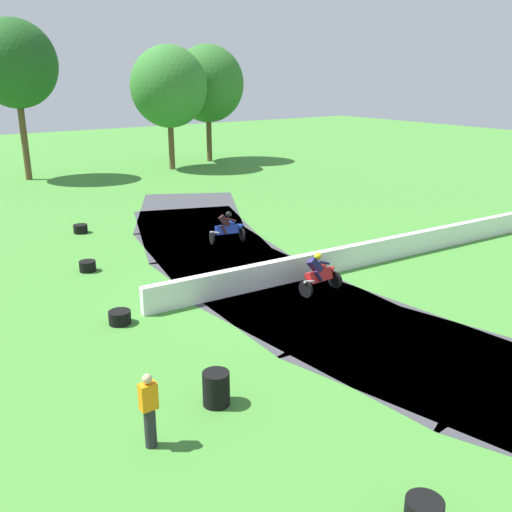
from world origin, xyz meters
TOP-DOWN VIEW (x-y plane):
  - ground_plane at (0.00, 0.00)m, footprint 120.00×120.00m
  - track_asphalt at (1.22, -0.06)m, footprint 10.75×34.48m
  - safety_barrier at (5.83, -0.30)m, footprint 20.92×1.38m
  - motorcycle_lead_blue at (1.84, 5.46)m, footprint 1.72×1.09m
  - motorcycle_chase_red at (1.26, -1.34)m, footprint 1.68×0.92m
  - tire_stack_near at (-3.05, 10.70)m, footprint 0.65×0.65m
  - tire_stack_mid_a at (-4.62, 5.22)m, footprint 0.62×0.62m
  - tire_stack_mid_b at (-5.43, 0.04)m, footprint 0.67×0.67m
  - tire_stack_far at (-5.30, -5.33)m, footprint 0.62×0.62m
  - track_marshal at (-7.17, -5.88)m, footprint 0.34×0.24m
  - traffic_cone at (5.88, 1.18)m, footprint 0.28×0.28m
  - tree_far_left at (8.98, 24.94)m, footprint 5.74×5.74m
  - tree_far_right at (13.51, 26.92)m, footprint 5.89×5.89m
  - tree_mid_rise at (-1.41, 26.62)m, footprint 5.52×5.52m

SIDE VIEW (x-z plane):
  - ground_plane at x=0.00m, z-range 0.00..0.00m
  - track_asphalt at x=1.22m, z-range 0.00..0.01m
  - tire_stack_near at x=-3.05m, z-range 0.00..0.40m
  - tire_stack_mid_a at x=-4.62m, z-range 0.00..0.40m
  - tire_stack_mid_b at x=-5.43m, z-range 0.00..0.40m
  - traffic_cone at x=5.88m, z-range 0.00..0.44m
  - tire_stack_far at x=-5.30m, z-range 0.00..0.80m
  - safety_barrier at x=5.83m, z-range 0.00..0.90m
  - motorcycle_chase_red at x=1.26m, z-range -0.08..1.34m
  - motorcycle_lead_blue at x=1.84m, z-range -0.07..1.36m
  - track_marshal at x=-7.17m, z-range 0.00..1.63m
  - tree_far_left at x=8.98m, z-range 1.57..10.76m
  - tree_far_right at x=13.51m, z-range 1.60..11.00m
  - tree_mid_rise at x=-1.41m, z-range 2.39..13.03m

